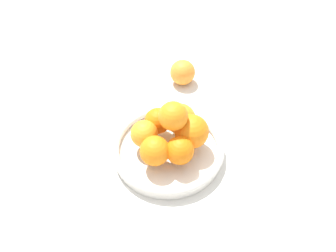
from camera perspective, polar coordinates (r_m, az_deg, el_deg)
The scene contains 4 objects.
ground_plane at distance 0.84m, azimuth 0.00°, elevation -4.81°, with size 4.00×4.00×0.00m, color silver.
fruit_bowl at distance 0.83m, azimuth 0.00°, elevation -3.96°, with size 0.28×0.28×0.04m.
orange_pile at distance 0.78m, azimuth 0.65°, elevation -0.87°, with size 0.19×0.18×0.13m.
stray_orange at distance 1.02m, azimuth 2.57°, elevation 9.31°, with size 0.08×0.08×0.08m, color orange.
Camera 1 is at (0.49, 0.19, 0.66)m, focal length 35.00 mm.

